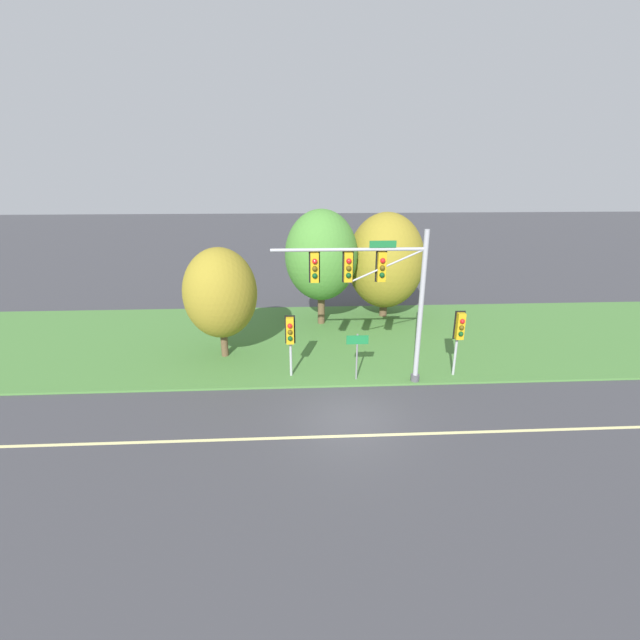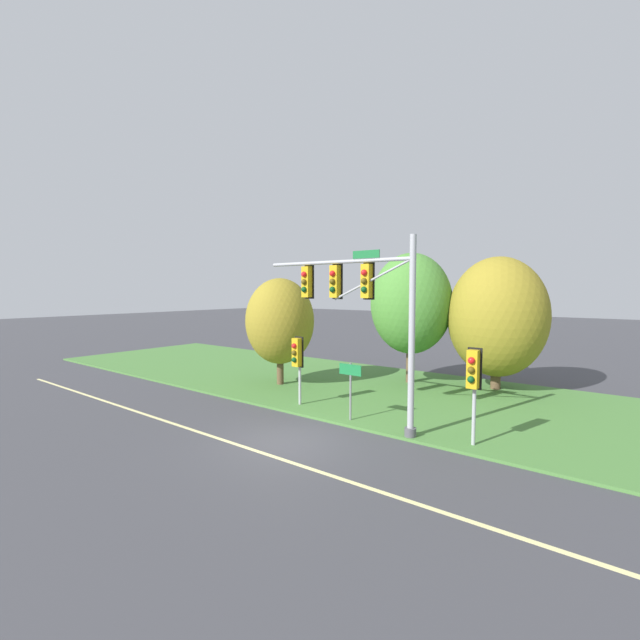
{
  "view_description": "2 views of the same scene",
  "coord_description": "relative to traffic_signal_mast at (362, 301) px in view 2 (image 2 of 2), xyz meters",
  "views": [
    {
      "loc": [
        -1.93,
        -14.46,
        9.29
      ],
      "look_at": [
        -0.99,
        3.66,
        2.81
      ],
      "focal_mm": 24.0,
      "sensor_mm": 36.0,
      "label": 1
    },
    {
      "loc": [
        9.6,
        -10.42,
        5.1
      ],
      "look_at": [
        -1.18,
        3.52,
        3.86
      ],
      "focal_mm": 24.0,
      "sensor_mm": 36.0,
      "label": 2
    }
  ],
  "objects": [
    {
      "name": "ground_plane",
      "position": [
        -1.32,
        -2.76,
        -4.69
      ],
      "size": [
        160.0,
        160.0,
        0.0
      ],
      "primitive_type": "plane",
      "color": "#3D3D42"
    },
    {
      "name": "lane_stripe",
      "position": [
        -1.32,
        -3.96,
        -4.68
      ],
      "size": [
        36.0,
        0.16,
        0.01
      ],
      "primitive_type": "cube",
      "color": "beige",
      "rests_on": "ground"
    },
    {
      "name": "grass_verge",
      "position": [
        -1.32,
        5.49,
        -4.64
      ],
      "size": [
        48.0,
        11.5,
        0.1
      ],
      "primitive_type": "cube",
      "color": "#477A38",
      "rests_on": "ground"
    },
    {
      "name": "traffic_signal_mast",
      "position": [
        0.0,
        0.0,
        0.0
      ],
      "size": [
        6.56,
        0.49,
        6.84
      ],
      "color": "#9EA0A5",
      "rests_on": "grass_verge"
    },
    {
      "name": "pedestrian_signal_near_kerb",
      "position": [
        -3.67,
        0.66,
        -2.44
      ],
      "size": [
        0.46,
        0.55,
        2.99
      ],
      "color": "#9EA0A5",
      "rests_on": "grass_verge"
    },
    {
      "name": "pedestrian_signal_further_along",
      "position": [
        3.95,
        0.36,
        -2.28
      ],
      "size": [
        0.46,
        0.55,
        3.17
      ],
      "color": "#9EA0A5",
      "rests_on": "grass_verge"
    },
    {
      "name": "route_sign_post",
      "position": [
        -0.67,
        0.3,
        -3.08
      ],
      "size": [
        0.99,
        0.08,
        2.22
      ],
      "color": "slate",
      "rests_on": "grass_verge"
    },
    {
      "name": "tree_nearest_road",
      "position": [
        -7.11,
        3.27,
        -1.24
      ],
      "size": [
        3.61,
        3.61,
        5.62
      ],
      "color": "brown",
      "rests_on": "grass_verge"
    },
    {
      "name": "tree_left_of_mast",
      "position": [
        -1.87,
        7.94,
        -0.33
      ],
      "size": [
        4.32,
        4.32,
        6.97
      ],
      "color": "brown",
      "rests_on": "grass_verge"
    },
    {
      "name": "tree_behind_signpost",
      "position": [
        2.26,
        9.13,
        -0.94
      ],
      "size": [
        4.8,
        4.8,
        6.66
      ],
      "color": "brown",
      "rests_on": "grass_verge"
    }
  ]
}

